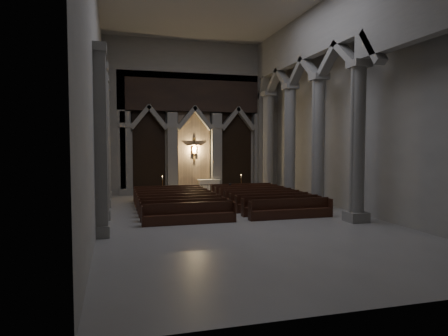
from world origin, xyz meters
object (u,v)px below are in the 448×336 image
object	(u,v)px
altar_rail	(202,189)
candle_stand_right	(241,189)
altar	(209,185)
candle_stand_left	(163,191)
worshipper	(230,191)
pews	(221,203)

from	to	relation	value
altar_rail	candle_stand_right	bearing A→B (deg)	9.31
altar	altar_rail	world-z (taller)	altar
altar	candle_stand_left	distance (m)	4.33
candle_stand_left	worshipper	bearing A→B (deg)	-20.38
candle_stand_right	worshipper	distance (m)	2.26
altar	candle_stand_left	xyz separation A→B (m)	(-3.92, -1.83, -0.18)
altar_rail	altar	bearing A→B (deg)	65.31
candle_stand_left	worshipper	size ratio (longest dim) A/B	1.47
altar_rail	candle_stand_left	bearing A→B (deg)	169.92
candle_stand_right	altar_rail	bearing A→B (deg)	-170.69
altar_rail	candle_stand_left	distance (m)	2.89
altar	candle_stand_left	size ratio (longest dim) A/B	1.13
altar	candle_stand_left	bearing A→B (deg)	-154.97
altar_rail	candle_stand_right	xyz separation A→B (m)	(3.24, 0.53, -0.19)
candle_stand_right	worshipper	size ratio (longest dim) A/B	1.44
altar	candle_stand_right	distance (m)	2.83
altar	pews	size ratio (longest dim) A/B	0.18
altar	altar_rail	xyz separation A→B (m)	(-1.07, -2.33, 0.00)
candle_stand_left	candle_stand_right	bearing A→B (deg)	0.25
altar_rail	candle_stand_right	size ratio (longest dim) A/B	3.02
altar_rail	candle_stand_left	world-z (taller)	candle_stand_left
altar_rail	pews	distance (m)	5.53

